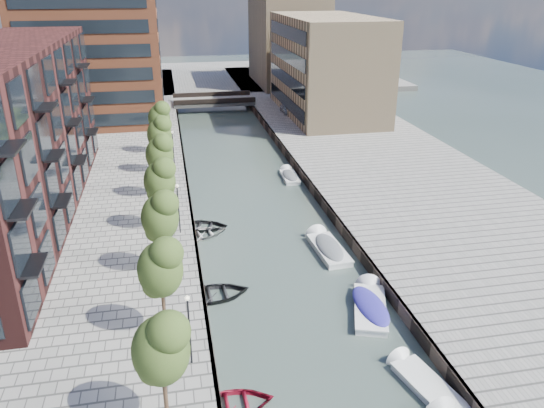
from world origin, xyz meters
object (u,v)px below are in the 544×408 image
object	(u,v)px
tree_0	(161,346)
tree_5	(159,132)
motorboat_1	(327,247)
sloop_1	(214,297)
motorboat_3	(370,305)
tree_3	(159,179)
tree_6	(159,117)
motorboat_2	(420,381)
sloop_2	(233,408)
tree_2	(160,215)
tree_1	(160,266)
bridge	(214,101)
motorboat_4	(289,176)
car	(287,108)
sloop_3	(203,236)
tree_4	(159,153)
sloop_4	(202,229)

from	to	relation	value
tree_0	tree_5	size ratio (longest dim) A/B	1.00
motorboat_1	sloop_1	bearing A→B (deg)	-151.37
tree_0	motorboat_3	xyz separation A→B (m)	(12.98, 8.40, -5.08)
tree_0	tree_3	world-z (taller)	same
tree_6	tree_5	bearing A→B (deg)	-90.00
motorboat_2	motorboat_3	world-z (taller)	motorboat_3
motorboat_1	sloop_2	bearing A→B (deg)	-121.63
tree_2	tree_3	xyz separation A→B (m)	(0.00, 7.00, 0.00)
tree_1	sloop_2	bearing A→B (deg)	-60.89
bridge	motorboat_4	bearing A→B (deg)	-82.02
tree_1	sloop_2	xyz separation A→B (m)	(3.12, -5.61, -5.31)
tree_6	motorboat_4	bearing A→B (deg)	-32.58
tree_6	car	bearing A→B (deg)	41.89
sloop_3	car	size ratio (longest dim) A/B	1.03
sloop_1	car	bearing A→B (deg)	-22.53
tree_4	motorboat_4	xyz separation A→B (m)	(13.34, 5.47, -5.13)
sloop_2	motorboat_2	distance (m)	9.98
sloop_1	motorboat_3	world-z (taller)	motorboat_3
tree_4	sloop_4	size ratio (longest dim) A/B	1.35
tree_2	bridge	bearing A→B (deg)	81.05
tree_5	motorboat_4	distance (m)	14.38
tree_1	car	world-z (taller)	tree_1
tree_6	bridge	bearing A→B (deg)	71.90
sloop_3	motorboat_2	size ratio (longest dim) A/B	0.83
tree_0	sloop_2	world-z (taller)	tree_0
tree_0	tree_5	distance (m)	35.00
tree_1	motorboat_3	size ratio (longest dim) A/B	0.99
motorboat_2	car	bearing A→B (deg)	84.29
tree_3	tree_6	distance (m)	21.00
tree_2	tree_6	world-z (taller)	same
tree_3	tree_5	world-z (taller)	same
tree_2	tree_1	bearing A→B (deg)	-90.00
tree_5	tree_6	distance (m)	7.00
bridge	sloop_1	size ratio (longest dim) A/B	2.68
motorboat_4	car	size ratio (longest dim) A/B	1.10
tree_4	motorboat_3	bearing A→B (deg)	-56.49
tree_4	motorboat_2	distance (m)	30.22
tree_3	motorboat_4	bearing A→B (deg)	43.07
sloop_2	tree_6	bearing A→B (deg)	2.62
bridge	tree_2	xyz separation A→B (m)	(-8.50, -54.00, 3.92)
sloop_2	tree_0	bearing A→B (deg)	112.24
tree_5	tree_4	bearing A→B (deg)	-90.00
tree_4	motorboat_2	xyz separation A→B (m)	(13.10, -26.73, -5.21)
tree_2	motorboat_4	xyz separation A→B (m)	(13.34, 19.47, -5.13)
sloop_2	tree_4	bearing A→B (deg)	4.91
motorboat_2	tree_5	bearing A→B (deg)	111.22
motorboat_4	tree_4	bearing A→B (deg)	-157.70
tree_5	motorboat_3	size ratio (longest dim) A/B	0.99
bridge	motorboat_1	bearing A→B (deg)	-85.50
tree_6	car	world-z (taller)	tree_6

